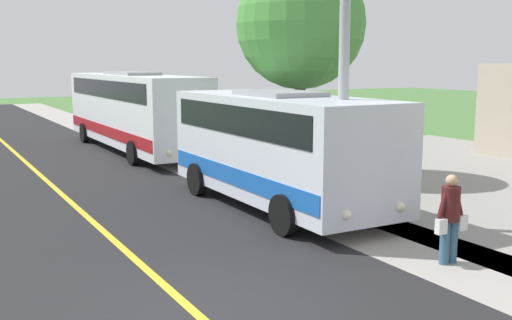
# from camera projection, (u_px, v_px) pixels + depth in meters

# --- Properties ---
(ground_plane) EXTENTS (120.00, 120.00, 0.00)m
(ground_plane) POSITION_uv_depth(u_px,v_px,m) (200.00, 317.00, 8.89)
(ground_plane) COLOR #477238
(road_surface) EXTENTS (8.00, 100.00, 0.01)m
(road_surface) POSITION_uv_depth(u_px,v_px,m) (200.00, 317.00, 8.89)
(road_surface) COLOR black
(road_surface) RESTS_ON ground
(sidewalk) EXTENTS (2.40, 100.00, 0.01)m
(sidewalk) POSITION_uv_depth(u_px,v_px,m) (456.00, 261.00, 11.38)
(sidewalk) COLOR #9E9991
(sidewalk) RESTS_ON ground
(road_centre_line) EXTENTS (0.16, 100.00, 0.00)m
(road_centre_line) POSITION_uv_depth(u_px,v_px,m) (200.00, 317.00, 8.89)
(road_centre_line) COLOR gold
(road_centre_line) RESTS_ON ground
(shuttle_bus_front) EXTENTS (2.78, 7.56, 2.96)m
(shuttle_bus_front) POSITION_uv_depth(u_px,v_px,m) (279.00, 144.00, 15.42)
(shuttle_bus_front) COLOR silver
(shuttle_bus_front) RESTS_ON ground
(transit_bus_rear) EXTENTS (2.59, 11.78, 3.28)m
(transit_bus_rear) POSITION_uv_depth(u_px,v_px,m) (132.00, 108.00, 25.40)
(transit_bus_rear) COLOR white
(transit_bus_rear) RESTS_ON ground
(pedestrian_waiting) EXTENTS (0.72, 0.34, 1.66)m
(pedestrian_waiting) POSITION_uv_depth(u_px,v_px,m) (450.00, 216.00, 11.13)
(pedestrian_waiting) COLOR #335972
(pedestrian_waiting) RESTS_ON ground
(street_light_pole) EXTENTS (1.97, 0.24, 8.97)m
(street_light_pole) POSITION_uv_depth(u_px,v_px,m) (341.00, 5.00, 13.30)
(street_light_pole) COLOR #9E9EA3
(street_light_pole) RESTS_ON ground
(tree_curbside) EXTENTS (4.09, 4.09, 6.90)m
(tree_curbside) POSITION_uv_depth(u_px,v_px,m) (301.00, 25.00, 19.21)
(tree_curbside) COLOR #4C3826
(tree_curbside) RESTS_ON ground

